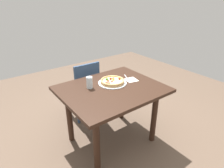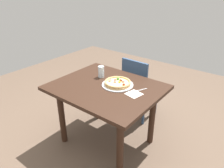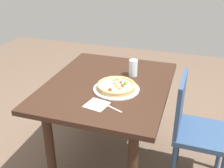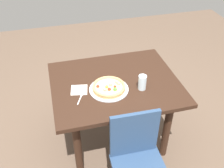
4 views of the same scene
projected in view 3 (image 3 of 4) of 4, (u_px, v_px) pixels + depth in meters
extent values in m
plane|color=brown|center=(108.00, 158.00, 2.46)|extent=(6.00, 6.00, 0.00)
cube|color=#331E14|center=(108.00, 85.00, 2.13)|extent=(1.15, 0.94, 0.04)
cylinder|color=#331E14|center=(133.00, 168.00, 1.86)|extent=(0.07, 0.07, 0.72)
cylinder|color=#331E14|center=(154.00, 107.00, 2.57)|extent=(0.07, 0.07, 0.72)
cylinder|color=#331E14|center=(50.00, 149.00, 2.03)|extent=(0.07, 0.07, 0.72)
cylinder|color=#331E14|center=(92.00, 97.00, 2.75)|extent=(0.07, 0.07, 0.72)
cylinder|color=navy|center=(220.00, 149.00, 2.25)|extent=(0.04, 0.04, 0.43)
cylinder|color=navy|center=(179.00, 140.00, 2.36)|extent=(0.04, 0.04, 0.43)
cylinder|color=navy|center=(173.00, 167.00, 2.07)|extent=(0.04, 0.04, 0.43)
cube|color=navy|center=(202.00, 134.00, 2.06)|extent=(0.41, 0.41, 0.04)
cube|color=navy|center=(180.00, 103.00, 2.01)|extent=(0.38, 0.04, 0.42)
cylinder|color=silver|center=(116.00, 89.00, 2.03)|extent=(0.34, 0.34, 0.01)
cylinder|color=tan|center=(116.00, 87.00, 2.02)|extent=(0.28, 0.28, 0.02)
cylinder|color=beige|center=(116.00, 86.00, 2.02)|extent=(0.25, 0.25, 0.01)
torus|color=tan|center=(116.00, 85.00, 2.01)|extent=(0.29, 0.29, 0.02)
sphere|color=gold|center=(117.00, 86.00, 1.99)|extent=(0.03, 0.03, 0.03)
sphere|color=maroon|center=(122.00, 86.00, 1.99)|extent=(0.03, 0.03, 0.03)
sphere|color=#4C9E38|center=(126.00, 83.00, 2.03)|extent=(0.03, 0.03, 0.03)
sphere|color=#E58C7F|center=(118.00, 79.00, 2.09)|extent=(0.03, 0.03, 0.03)
sphere|color=maroon|center=(110.00, 90.00, 1.94)|extent=(0.03, 0.03, 0.03)
sphere|color=#E58C7F|center=(115.00, 80.00, 2.09)|extent=(0.03, 0.03, 0.03)
sphere|color=#E58C7F|center=(115.00, 83.00, 2.03)|extent=(0.03, 0.03, 0.03)
sphere|color=#E58C7F|center=(120.00, 88.00, 1.96)|extent=(0.03, 0.03, 0.03)
sphere|color=maroon|center=(121.00, 82.00, 2.05)|extent=(0.02, 0.02, 0.02)
cube|color=silver|center=(115.00, 109.00, 1.78)|extent=(0.06, 0.10, 0.00)
cube|color=silver|center=(106.00, 105.00, 1.83)|extent=(0.04, 0.05, 0.00)
cylinder|color=silver|center=(133.00, 68.00, 2.22)|extent=(0.07, 0.07, 0.14)
cube|color=white|center=(97.00, 105.00, 1.83)|extent=(0.16, 0.16, 0.00)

